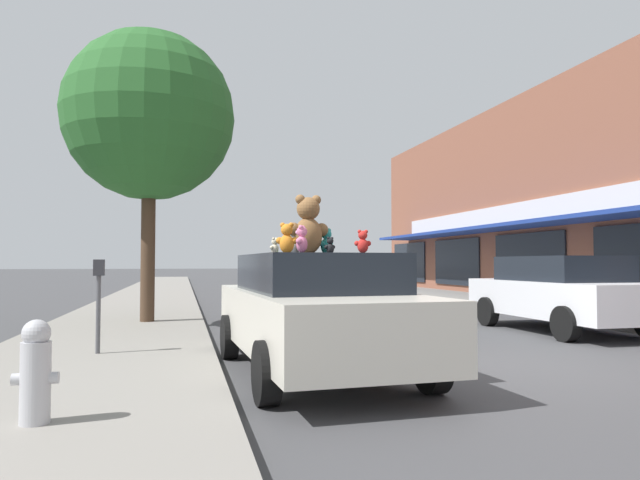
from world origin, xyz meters
TOP-DOWN VIEW (x-y plane):
  - ground_plane at (0.00, 0.00)m, footprint 260.00×260.00m
  - sidewalk_near at (-5.59, 0.00)m, footprint 3.15×90.00m
  - plush_art_car at (-2.87, 0.06)m, footprint 2.11×4.56m
  - teddy_bear_giant at (-2.95, 0.09)m, footprint 0.55×0.35m
  - teddy_bear_red at (-2.53, -0.83)m, footprint 0.19×0.12m
  - teddy_bear_purple at (-2.80, 0.91)m, footprint 0.17×0.15m
  - teddy_bear_black at (-2.70, -0.02)m, footprint 0.16×0.12m
  - teddy_bear_cream at (-3.30, 0.55)m, footprint 0.15×0.15m
  - teddy_bear_pink at (-3.24, -0.93)m, footprint 0.17×0.22m
  - teddy_bear_orange at (-3.31, -0.41)m, footprint 0.27×0.19m
  - teddy_bear_white at (-3.10, 0.24)m, footprint 0.26×0.16m
  - teddy_bear_teal at (-2.69, 0.19)m, footprint 0.24×0.21m
  - teddy_bear_green at (-2.87, 0.40)m, footprint 0.23×0.22m
  - parked_car_far_center at (2.85, 3.07)m, footprint 1.94×4.18m
  - street_tree at (-5.18, 5.66)m, footprint 3.58×3.58m
  - fire_hydrant at (-5.55, -2.06)m, footprint 0.33×0.22m
  - parking_meter at (-5.57, 1.40)m, footprint 0.14×0.10m

SIDE VIEW (x-z plane):
  - ground_plane at x=0.00m, z-range 0.00..0.00m
  - sidewalk_near at x=-5.59m, z-range 0.00..0.14m
  - fire_hydrant at x=-5.55m, z-range 0.14..0.93m
  - plush_art_car at x=-2.87m, z-range 0.05..1.52m
  - parked_car_far_center at x=2.85m, z-range 0.04..1.54m
  - parking_meter at x=-5.57m, z-range 0.32..1.59m
  - teddy_bear_black at x=-2.70m, z-range 1.47..1.68m
  - teddy_bear_cream at x=-3.30m, z-range 1.47..1.69m
  - teddy_bear_purple at x=-2.80m, z-range 1.47..1.70m
  - teddy_bear_red at x=-2.53m, z-range 1.47..1.73m
  - teddy_bear_pink at x=-3.24m, z-range 1.47..1.76m
  - teddy_bear_green at x=-2.87m, z-range 1.47..1.80m
  - teddy_bear_teal at x=-2.69m, z-range 1.47..1.80m
  - teddy_bear_white at x=-3.10m, z-range 1.46..1.82m
  - teddy_bear_orange at x=-3.31m, z-range 1.46..1.82m
  - teddy_bear_giant at x=-2.95m, z-range 1.46..2.20m
  - street_tree at x=-5.18m, z-range 1.40..7.54m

